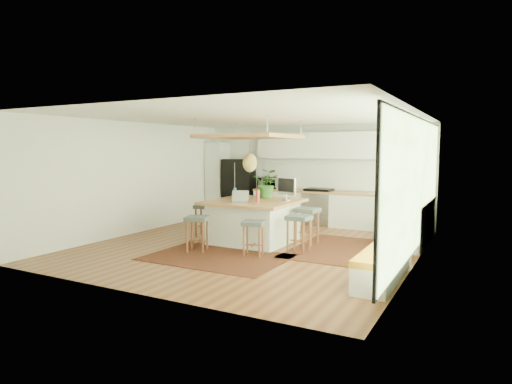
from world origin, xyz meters
The scene contains 34 objects.
floor centered at (0.00, 0.00, 0.00)m, with size 7.00×7.00×0.00m, color #5C2F1A.
ceiling centered at (0.00, 0.00, 2.70)m, with size 7.00×7.00×0.00m, color white.
wall_back centered at (0.00, 3.50, 1.35)m, with size 6.50×6.50×0.00m, color white.
wall_front centered at (0.00, -3.50, 1.35)m, with size 6.50×6.50×0.00m, color white.
wall_left centered at (-3.25, 0.00, 1.35)m, with size 7.00×7.00×0.00m, color white.
wall_right centered at (3.25, 0.00, 1.35)m, with size 7.00×7.00×0.00m, color white.
window_wall centered at (3.22, 0.00, 1.40)m, with size 0.10×6.20×2.60m, color black, non-canonical shape.
pantry centered at (-2.95, 3.18, 1.12)m, with size 0.55×0.60×2.25m, color silver.
back_counter_base centered at (0.55, 3.18, 0.44)m, with size 4.20×0.60×0.88m, color silver.
back_counter_top centered at (0.55, 3.18, 0.90)m, with size 4.24×0.64×0.05m, color #A36639.
backsplash centered at (0.55, 3.48, 1.35)m, with size 4.20×0.02×0.80m, color white.
upper_cabinets centered at (0.55, 3.32, 2.15)m, with size 4.20×0.34×0.70m, color silver.
range centered at (0.30, 3.18, 0.50)m, with size 0.76×0.62×1.00m, color #A5A5AA, non-canonical shape.
right_counter_base centered at (2.93, 2.00, 0.44)m, with size 0.60×2.50×0.88m, color silver.
right_counter_top centered at (2.93, 2.00, 0.90)m, with size 0.64×2.54×0.05m, color #A36639.
window_bench centered at (2.95, -1.20, 0.25)m, with size 0.52×2.00×0.50m, color silver, non-canonical shape.
ceiling_panel centered at (-0.30, 0.40, 2.05)m, with size 1.86×1.86×0.80m, color #A36639, non-canonical shape.
rug_near centered at (-0.14, -1.19, 0.01)m, with size 2.60×1.80×0.01m, color black.
rug_right centered at (1.72, 0.57, 0.01)m, with size 1.80×2.60×0.01m, color black.
fridge centered at (-2.19, 3.17, 0.93)m, with size 0.88×0.68×1.76m, color black, non-canonical shape.
island centered at (-0.18, 0.37, 0.47)m, with size 1.85×1.85×0.93m, color #A36639, non-canonical shape.
stool_near_left centered at (-0.73, -0.99, 0.35)m, with size 0.42×0.42×0.72m, color #3D4344, non-canonical shape.
stool_near_right centered at (0.40, -0.74, 0.35)m, with size 0.40×0.40×0.67m, color #3D4344, non-canonical shape.
stool_right_front centered at (1.07, -0.07, 0.35)m, with size 0.44×0.44×0.74m, color #3D4344, non-canonical shape.
stool_right_back centered at (0.93, 0.71, 0.35)m, with size 0.47×0.47×0.79m, color #3D4344, non-canonical shape.
stool_left_side centered at (-1.50, 0.41, 0.35)m, with size 0.45×0.45×0.76m, color #3D4344, non-canonical shape.
laptop centered at (-0.25, -0.14, 1.05)m, with size 0.35×0.38×0.26m, color #A5A5AA, non-canonical shape.
monitor centered at (0.45, 0.69, 1.19)m, with size 0.55×0.20×0.51m, color #A5A5AA, non-canonical shape.
microwave centered at (-1.23, 3.18, 1.12)m, with size 0.58×0.32×0.39m, color #A5A5AA.
island_plant centered at (-0.15, 0.94, 1.19)m, with size 0.60×0.67×0.52m, color #1E4C19.
island_bowl centered at (-0.77, 0.78, 0.96)m, with size 0.23×0.23×0.06m, color silver.
island_bottle_0 centered at (-0.73, 0.47, 1.03)m, with size 0.07×0.07×0.19m, color #3AA6E9.
island_bottle_1 centered at (-0.58, 0.22, 1.03)m, with size 0.07×0.07×0.19m, color silver.
island_bottle_2 centered at (0.07, 0.07, 1.03)m, with size 0.07×0.07×0.19m, color #A83C38.
Camera 1 is at (4.36, -8.05, 2.03)m, focal length 30.87 mm.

